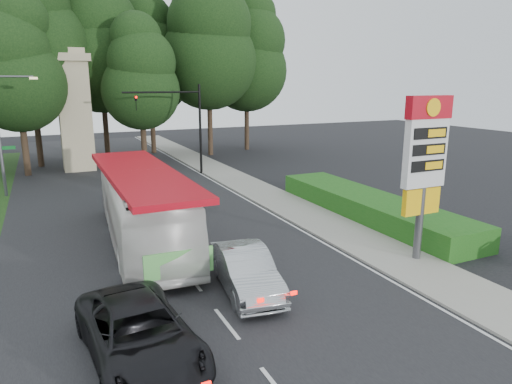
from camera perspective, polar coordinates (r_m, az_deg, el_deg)
name	(u,v)px	position (r m, az deg, el deg)	size (l,w,h in m)	color
ground	(233,332)	(14.43, -2.93, -17.09)	(120.00, 120.00, 0.00)	black
road_surface	(148,223)	(25.07, -13.37, -3.83)	(14.00, 80.00, 0.02)	black
sidewalk_right	(287,205)	(27.90, 3.94, -1.61)	(3.00, 80.00, 0.12)	gray
hedge	(369,207)	(26.20, 13.98, -1.77)	(3.00, 14.00, 1.20)	#185316
gas_station_pylon	(425,157)	(19.54, 20.38, 4.18)	(2.10, 0.45, 6.85)	#59595E
traffic_signal_mast	(184,117)	(37.08, -8.99, 9.27)	(6.10, 0.35, 7.20)	black
streetlight_signs	(1,129)	(33.74, -29.22, 6.92)	(2.75, 0.98, 8.00)	#59595E
monument	(75,110)	(41.67, -21.73, 9.54)	(3.00, 3.00, 10.05)	tan
tree_center_left	(26,24)	(44.77, -26.84, 18.18)	(10.08, 10.08, 19.80)	#2D2116
tree_center_right	(99,42)	(47.00, -19.01, 17.35)	(9.24, 9.24, 18.15)	#2D2116
tree_east_near	(149,59)	(49.73, -13.21, 15.92)	(8.12, 8.12, 15.95)	#2D2116
tree_east_mid	(208,40)	(47.35, -6.01, 18.35)	(9.52, 9.52, 18.70)	#2D2116
tree_far_east	(246,53)	(50.97, -1.20, 16.94)	(8.68, 8.68, 17.05)	#2D2116
tree_monument_left	(15,64)	(40.57, -27.89, 13.93)	(7.28, 7.28, 14.30)	#2D2116
tree_monument_right	(140,74)	(41.82, -14.30, 14.07)	(6.72, 6.72, 13.20)	#2D2116
transit_bus	(143,207)	(21.67, -13.99, -1.88)	(2.90, 12.41, 3.46)	white
sedan_silver	(246,270)	(16.57, -1.28, -9.77)	(1.67, 4.78, 1.58)	#A6AAAE
suv_charcoal	(139,334)	(13.18, -14.40, -16.80)	(2.60, 5.64, 1.57)	black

